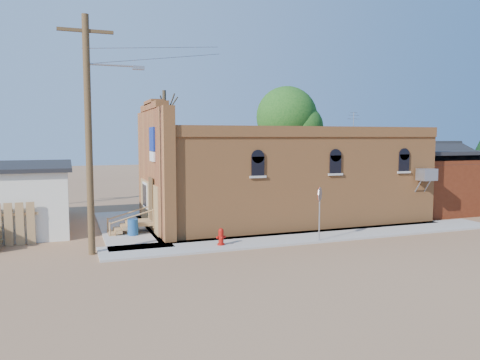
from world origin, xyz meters
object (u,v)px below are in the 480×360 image
object	(u,v)px
stop_sign	(320,199)
brick_bar	(278,177)
trash_barrel	(133,227)
fire_hydrant	(221,237)
utility_pole	(90,130)

from	to	relation	value
stop_sign	brick_bar	bearing A→B (deg)	59.70
brick_bar	trash_barrel	world-z (taller)	brick_bar
trash_barrel	stop_sign	bearing A→B (deg)	-27.78
brick_bar	trash_barrel	xyz separation A→B (m)	(-7.95, -1.62, -1.90)
brick_bar	stop_sign	size ratio (longest dim) A/B	7.13
fire_hydrant	brick_bar	bearing A→B (deg)	25.28
brick_bar	stop_sign	world-z (taller)	brick_bar
utility_pole	fire_hydrant	size ratio (longest dim) A/B	12.94
stop_sign	utility_pole	bearing A→B (deg)	148.49
fire_hydrant	trash_barrel	world-z (taller)	trash_barrel
brick_bar	utility_pole	distance (m)	10.96
stop_sign	trash_barrel	xyz separation A→B (m)	(-7.35, 3.87, -1.41)
brick_bar	fire_hydrant	world-z (taller)	brick_bar
fire_hydrant	utility_pole	bearing A→B (deg)	153.63
utility_pole	trash_barrel	distance (m)	5.41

